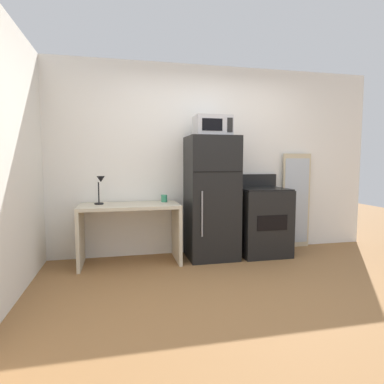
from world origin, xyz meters
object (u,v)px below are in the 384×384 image
desk (130,222)px  oven_range (262,221)px  desk_lamp (100,185)px  leaning_mirror (296,201)px  coffee_mug (164,198)px  microwave (212,126)px  refrigerator (211,198)px

desk → oven_range: oven_range is taller
desk → oven_range: bearing=0.1°
desk → desk_lamp: (-0.35, 0.06, 0.46)m
oven_range → leaning_mirror: leaning_mirror is taller
desk → desk_lamp: 0.58m
desk → desk_lamp: size_ratio=3.50×
desk → desk_lamp: desk_lamp is taller
desk → leaning_mirror: leaning_mirror is taller
coffee_mug → leaning_mirror: bearing=3.5°
desk_lamp → microwave: 1.61m
leaning_mirror → oven_range: bearing=-158.8°
coffee_mug → oven_range: bearing=-5.7°
refrigerator → leaning_mirror: bearing=10.2°
refrigerator → oven_range: 0.80m
coffee_mug → microwave: 1.13m
coffee_mug → microwave: bearing=-13.8°
refrigerator → coffee_mug: bearing=168.1°
oven_range → leaning_mirror: 0.74m
coffee_mug → oven_range: 1.39m
coffee_mug → refrigerator: bearing=-11.9°
refrigerator → microwave: bearing=-89.7°
desk → oven_range: 1.80m
microwave → oven_range: microwave is taller
desk_lamp → leaning_mirror: leaning_mirror is taller
microwave → oven_range: bearing=1.3°
refrigerator → oven_range: size_ratio=1.46×
coffee_mug → leaning_mirror: 2.00m
desk_lamp → refrigerator: size_ratio=0.22×
desk → leaning_mirror: bearing=6.0°
refrigerator → desk: bearing=-179.6°
microwave → desk: bearing=179.2°
leaning_mirror → desk: bearing=-174.0°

